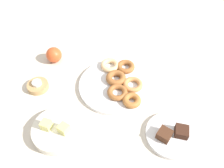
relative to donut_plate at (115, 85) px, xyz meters
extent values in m
plane|color=beige|center=(0.00, 0.00, -0.01)|extent=(2.40, 2.40, 0.00)
cylinder|color=silver|center=(0.00, 0.00, 0.00)|extent=(0.33, 0.33, 0.02)
torus|color=#EABC84|center=(0.07, -0.09, 0.02)|extent=(0.13, 0.13, 0.02)
torus|color=#995B2D|center=(-0.04, 0.05, 0.02)|extent=(0.09, 0.09, 0.02)
torus|color=#C6844C|center=(-0.08, -0.02, 0.02)|extent=(0.11, 0.11, 0.02)
torus|color=#995B2D|center=(0.01, -0.02, 0.02)|extent=(0.13, 0.13, 0.03)
torus|color=#AD6B33|center=(-0.11, 0.06, 0.02)|extent=(0.09, 0.09, 0.03)
torus|color=#995B2D|center=(-0.01, -0.12, 0.02)|extent=(0.11, 0.11, 0.03)
cylinder|color=silver|center=(-0.31, 0.14, 0.00)|extent=(0.20, 0.20, 0.02)
cube|color=#381E14|center=(-0.34, 0.12, 0.02)|extent=(0.06, 0.06, 0.03)
cube|color=#472819|center=(-0.28, 0.16, 0.02)|extent=(0.06, 0.06, 0.03)
cylinder|color=tan|center=(0.32, 0.16, 0.00)|extent=(0.10, 0.10, 0.03)
cylinder|color=silver|center=(0.32, 0.16, 0.03)|extent=(0.04, 0.04, 0.01)
cylinder|color=silver|center=(0.10, 0.32, 0.01)|extent=(0.20, 0.20, 0.04)
cube|color=#DBD67A|center=(0.06, 0.32, 0.05)|extent=(0.04, 0.04, 0.04)
cube|color=#DBD67A|center=(0.13, 0.33, 0.05)|extent=(0.04, 0.04, 0.04)
sphere|color=#CC4C23|center=(0.36, -0.03, 0.03)|extent=(0.08, 0.08, 0.08)
camera|label=1|loc=(-0.28, 0.62, 0.78)|focal=35.34mm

